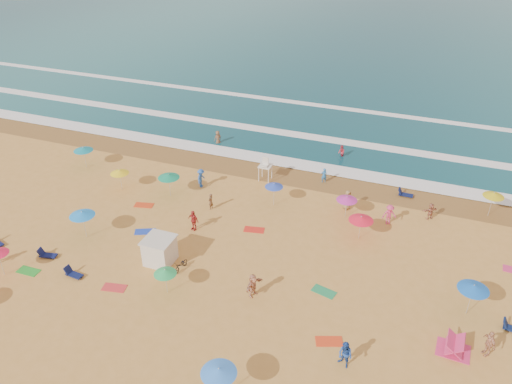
% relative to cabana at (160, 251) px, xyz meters
% --- Properties ---
extents(ground, '(220.00, 220.00, 0.00)m').
position_rel_cabana_xyz_m(ground, '(5.59, 3.91, -1.00)').
color(ground, gold).
rests_on(ground, ground).
extents(ocean, '(220.00, 140.00, 0.18)m').
position_rel_cabana_xyz_m(ocean, '(5.59, 87.91, -1.00)').
color(ocean, '#0C4756').
rests_on(ocean, ground).
extents(wet_sand, '(220.00, 220.00, 0.00)m').
position_rel_cabana_xyz_m(wet_sand, '(5.59, 16.41, -0.99)').
color(wet_sand, olive).
rests_on(wet_sand, ground).
extents(surf_foam, '(200.00, 18.70, 0.05)m').
position_rel_cabana_xyz_m(surf_foam, '(5.59, 25.23, -0.90)').
color(surf_foam, white).
rests_on(surf_foam, ground).
extents(cabana, '(2.00, 2.00, 2.00)m').
position_rel_cabana_xyz_m(cabana, '(0.00, 0.00, 0.00)').
color(cabana, silver).
rests_on(cabana, ground).
extents(cabana_roof, '(2.20, 2.20, 0.12)m').
position_rel_cabana_xyz_m(cabana_roof, '(0.00, -0.00, 1.06)').
color(cabana_roof, silver).
rests_on(cabana_roof, cabana).
extents(bicycle, '(0.75, 1.62, 0.82)m').
position_rel_cabana_xyz_m(bicycle, '(1.90, -0.30, -0.59)').
color(bicycle, black).
rests_on(bicycle, ground).
extents(lifeguard_stand, '(1.20, 1.20, 2.10)m').
position_rel_cabana_xyz_m(lifeguard_stand, '(3.23, 14.76, 0.05)').
color(lifeguard_stand, white).
rests_on(lifeguard_stand, ground).
extents(beach_umbrellas, '(50.20, 27.46, 0.80)m').
position_rel_cabana_xyz_m(beach_umbrellas, '(7.07, 4.42, 1.11)').
color(beach_umbrellas, '#F61936').
rests_on(beach_umbrellas, ground).
extents(loungers, '(47.69, 24.89, 0.34)m').
position_rel_cabana_xyz_m(loungers, '(11.75, 0.60, -0.83)').
color(loungers, '#101750').
rests_on(loungers, ground).
extents(towels, '(44.64, 15.83, 0.03)m').
position_rel_cabana_xyz_m(towels, '(4.14, 0.38, -0.98)').
color(towels, red).
rests_on(towels, ground).
extents(beachgoers, '(42.32, 28.08, 2.13)m').
position_rel_cabana_xyz_m(beachgoers, '(9.33, 7.99, -0.15)').
color(beachgoers, '#DF3770').
rests_on(beachgoers, ground).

